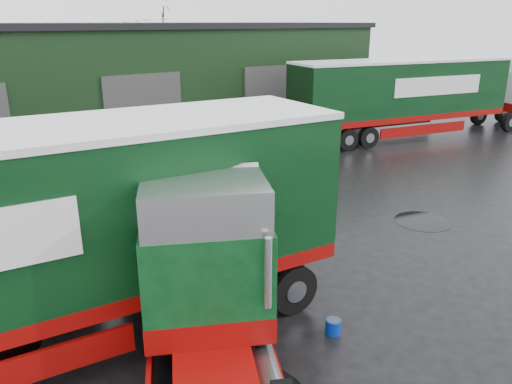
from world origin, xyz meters
TOP-DOWN VIEW (x-y plane):
  - ground at (0.00, 0.00)m, footprint 100.00×100.00m
  - warehouse at (2.00, 20.00)m, footprint 32.40×12.40m
  - hero_tractor at (-4.50, -3.00)m, footprint 5.09×6.63m
  - lorry_right at (15.22, 9.00)m, footprint 17.18×6.45m
  - wash_bucket at (-1.19, -2.44)m, footprint 0.44×0.44m
  - tree_back_b at (10.00, 30.00)m, footprint 4.40×4.40m
  - puddle_1 at (5.77, 0.34)m, footprint 1.88×1.88m

SIDE VIEW (x-z plane):
  - ground at x=0.00m, z-range 0.00..0.00m
  - puddle_1 at x=5.77m, z-range 0.00..0.01m
  - wash_bucket at x=-1.19m, z-range 0.00..0.32m
  - hero_tractor at x=-4.50m, z-range 0.00..3.80m
  - lorry_right at x=15.22m, z-range 0.00..4.45m
  - warehouse at x=2.00m, z-range 0.01..6.31m
  - tree_back_b at x=10.00m, z-range 0.00..7.50m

